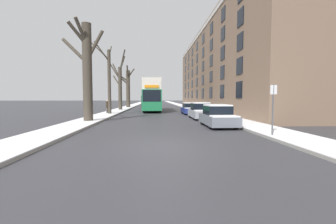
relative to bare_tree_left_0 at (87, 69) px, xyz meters
name	(u,v)px	position (x,y,z in m)	size (l,w,h in m)	color
ground_plane	(168,147)	(5.78, -9.06, -4.14)	(320.00, 320.00, 0.00)	#38383D
sidewalk_left	(135,105)	(-0.15, 43.94, -4.06)	(2.33, 130.00, 0.16)	gray
sidewalk_right	(178,105)	(11.72, 43.94, -4.06)	(2.33, 130.00, 0.16)	gray
terrace_facade_right	(226,70)	(17.37, 20.04, 2.53)	(9.10, 46.67, 13.32)	#7A604C
bare_tree_left_0	(87,69)	(0.00, 0.00, 0.00)	(3.55, 2.41, 7.74)	#423A30
bare_tree_left_1	(109,79)	(0.06, 7.94, -0.10)	(2.33, 2.72, 8.29)	#423A30
bare_tree_left_2	(120,85)	(-0.06, 16.81, -0.20)	(2.95, 2.87, 8.92)	#423A30
bare_tree_left_3	(128,87)	(0.07, 25.90, -0.16)	(3.22, 3.00, 8.03)	#423A30
double_decker_bus	(152,94)	(4.88, 15.05, -1.60)	(2.51, 10.94, 4.48)	#1E7A47
parked_car_0	(218,117)	(9.49, -2.98, -3.46)	(1.81, 4.00, 1.48)	slate
parked_car_1	(200,111)	(9.49, 2.74, -3.45)	(1.75, 4.26, 1.52)	#9EA3AD
parked_car_2	(190,109)	(9.49, 8.85, -3.50)	(1.83, 4.23, 1.38)	navy
oncoming_van	(146,100)	(3.12, 36.15, -2.81)	(2.01, 5.16, 2.47)	#333842
pedestrian_left_sidewalk	(108,106)	(-0.32, 8.97, -3.19)	(0.37, 0.37, 1.72)	#4C4742
street_sign_post	(273,108)	(10.85, -7.52, -2.66)	(0.32, 0.07, 2.57)	#4C4F54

